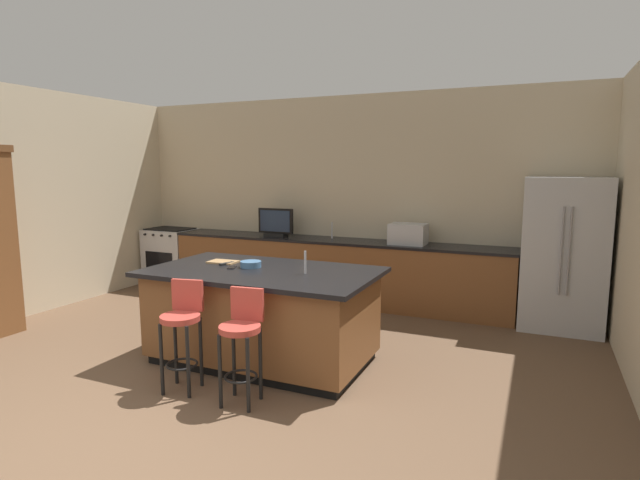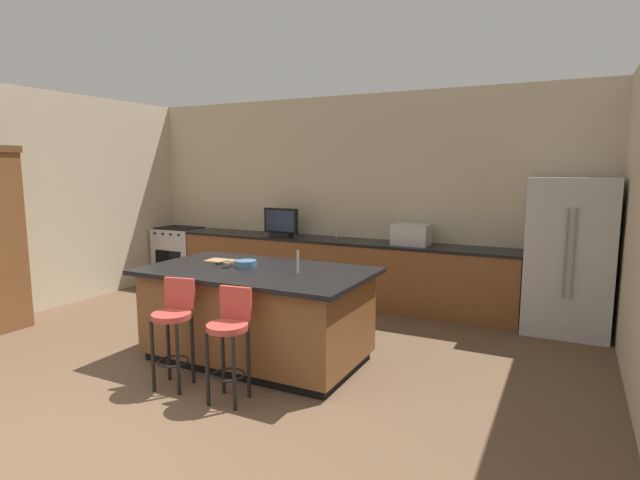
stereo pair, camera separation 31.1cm
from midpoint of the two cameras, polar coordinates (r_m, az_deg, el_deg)
The scene contains 17 objects.
ground_plane at distance 4.06m, azimuth -25.68°, elevation -21.02°, with size 18.66×18.66×0.00m, color brown.
wall_back at distance 7.46m, azimuth 1.83°, elevation 4.76°, with size 7.40×0.12×2.97m, color beige.
wall_left at distance 7.79m, azimuth -30.19°, elevation 3.80°, with size 0.12×5.06×2.97m, color beige.
counter_back at distance 7.28m, azimuth 0.13°, elevation -3.48°, with size 5.06×0.62×0.91m.
kitchen_island at distance 5.11m, azimuth -8.28°, elevation -8.41°, with size 2.26×1.30×0.94m.
refrigerator at distance 6.56m, azimuth 24.74°, elevation -1.48°, with size 0.93×0.74×1.83m.
range_oven at distance 8.85m, azimuth -17.54°, elevation -1.73°, with size 0.78×0.63×0.93m.
microwave at distance 6.81m, azimuth 8.71°, elevation 0.69°, with size 0.48×0.36×0.28m, color #B7BABF.
tv_monitor at distance 7.53m, azimuth -6.25°, elevation 1.87°, with size 0.56×0.16×0.42m.
sink_faucet_back at distance 7.29m, azimuth 0.15°, elevation 1.12°, with size 0.02×0.02×0.24m, color #B2B2B7.
sink_faucet_island at distance 4.75m, azimuth -3.58°, elevation -2.56°, with size 0.02×0.02×0.22m, color #B2B2B7.
bar_stool_left at distance 4.61m, azimuth -17.29°, elevation -9.32°, with size 0.34×0.36×0.96m.
bar_stool_right at distance 4.24m, azimuth -11.01°, elevation -10.73°, with size 0.34×0.35×0.95m.
fruit_bowl at distance 5.13m, azimuth -9.58°, elevation -2.75°, with size 0.21×0.21×0.06m, color #3F668C.
cell_phone at distance 5.14m, azimuth -11.71°, elevation -3.08°, with size 0.07×0.15×0.01m, color black.
tv_remote at distance 5.33m, azimuth -12.22°, elevation -2.64°, with size 0.04×0.17×0.02m, color black.
cutting_board at distance 5.44m, azimuth -12.57°, elevation -2.45°, with size 0.30×0.20×0.02m, color #A87F51.
Camera 1 is at (2.65, -2.31, 1.93)m, focal length 28.13 mm.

